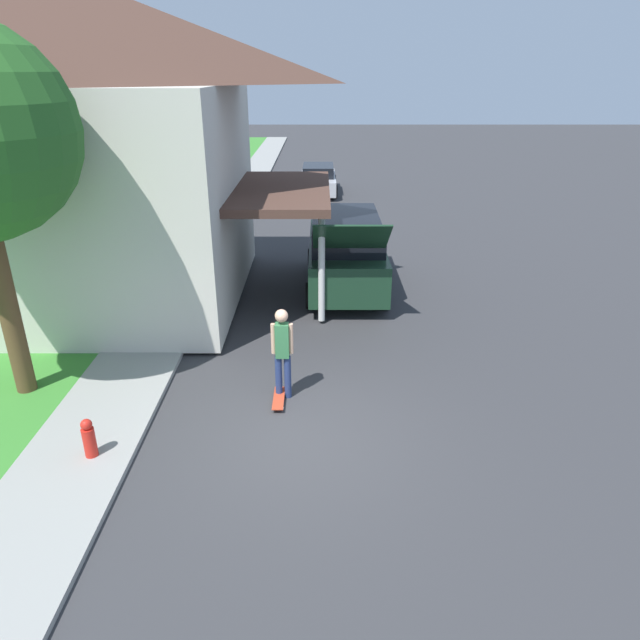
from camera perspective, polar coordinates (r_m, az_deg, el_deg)
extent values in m
plane|color=#333335|center=(9.93, -1.55, -11.53)|extent=(120.00, 120.00, 0.00)
cube|color=#387F2D|center=(17.32, -28.40, 1.61)|extent=(10.00, 80.00, 0.08)
cube|color=gray|center=(15.70, -14.15, 1.78)|extent=(1.80, 80.00, 0.10)
cube|color=beige|center=(16.72, -27.05, 10.97)|extent=(10.74, 7.16, 5.35)
cube|color=#4C3328|center=(14.94, -3.92, 12.70)|extent=(2.60, 5.01, 0.20)
cylinder|color=silver|center=(13.54, 0.40, 5.22)|extent=(0.16, 0.16, 2.70)
cylinder|color=brown|center=(11.71, -28.67, 1.95)|extent=(0.36, 0.36, 3.76)
cube|color=#193823|center=(16.11, 2.82, 6.12)|extent=(2.01, 4.90, 1.06)
cube|color=black|center=(15.99, 2.86, 9.10)|extent=(1.85, 3.82, 0.61)
cylinder|color=black|center=(17.70, -0.56, 6.03)|extent=(0.24, 0.69, 0.69)
cylinder|color=black|center=(17.78, 5.72, 5.99)|extent=(0.24, 0.69, 0.69)
cylinder|color=black|center=(14.83, -0.72, 2.45)|extent=(0.24, 0.69, 0.69)
cylinder|color=black|center=(14.93, 6.74, 2.42)|extent=(0.24, 0.69, 0.69)
cube|color=#193823|center=(13.34, 3.38, 8.28)|extent=(1.77, 1.25, 0.89)
cube|color=#B7B7BC|center=(29.49, 0.08, 13.62)|extent=(1.70, 4.42, 0.69)
cube|color=black|center=(29.28, 0.08, 14.74)|extent=(1.50, 2.30, 0.51)
cylinder|color=black|center=(30.84, -1.48, 13.68)|extent=(0.20, 0.67, 0.67)
cylinder|color=black|center=(30.84, 1.66, 13.68)|extent=(0.20, 0.67, 0.67)
cylinder|color=black|center=(28.24, -1.64, 12.74)|extent=(0.20, 0.67, 0.67)
cylinder|color=black|center=(28.23, 1.78, 12.74)|extent=(0.20, 0.67, 0.67)
cylinder|color=navy|center=(10.81, -3.93, -5.69)|extent=(0.13, 0.13, 0.86)
cylinder|color=navy|center=(10.79, -3.02, -5.70)|extent=(0.13, 0.13, 0.86)
cube|color=#337042|center=(10.45, -3.58, -2.05)|extent=(0.25, 0.20, 0.66)
sphere|color=tan|center=(10.24, -3.64, 0.43)|extent=(0.24, 0.24, 0.24)
cylinder|color=tan|center=(10.44, -4.46, -1.86)|extent=(0.09, 0.09, 0.59)
cylinder|color=tan|center=(10.42, -2.70, -1.87)|extent=(0.09, 0.09, 0.59)
cube|color=#B73D23|center=(10.81, -3.93, -7.79)|extent=(0.21, 0.82, 0.02)
cylinder|color=silver|center=(11.07, -4.32, -7.37)|extent=(0.03, 0.06, 0.06)
cylinder|color=silver|center=(11.05, -3.34, -7.38)|extent=(0.03, 0.06, 0.06)
cylinder|color=silver|center=(10.63, -4.52, -8.78)|extent=(0.03, 0.06, 0.06)
cylinder|color=silver|center=(10.62, -3.50, -8.80)|extent=(0.03, 0.06, 0.06)
cylinder|color=red|center=(9.89, -21.83, -11.21)|extent=(0.20, 0.20, 0.50)
sphere|color=red|center=(9.71, -22.12, -9.61)|extent=(0.18, 0.18, 0.18)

